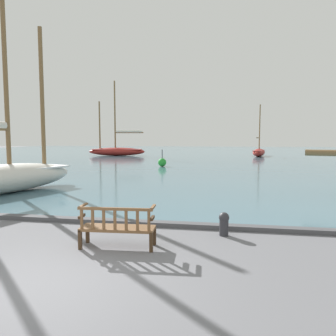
% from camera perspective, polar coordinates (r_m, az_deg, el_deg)
% --- Properties ---
extents(ground_plane, '(160.00, 160.00, 0.00)m').
position_cam_1_polar(ground_plane, '(5.96, -21.69, -18.51)').
color(ground_plane, slate).
extents(harbor_water, '(100.00, 80.00, 0.08)m').
position_cam_1_polar(harbor_water, '(48.75, 6.70, 2.49)').
color(harbor_water, slate).
rests_on(harbor_water, ground).
extents(quay_edge_kerb, '(40.00, 0.30, 0.12)m').
position_cam_1_polar(quay_edge_kerb, '(9.25, -8.88, -9.24)').
color(quay_edge_kerb, '#4C4C50').
rests_on(quay_edge_kerb, ground).
extents(park_bench, '(1.63, 0.63, 0.92)m').
position_cam_1_polar(park_bench, '(7.23, -8.81, -10.01)').
color(park_bench, '#3D2A19').
rests_on(park_bench, ground).
extents(sailboat_nearest_port, '(7.45, 2.77, 9.51)m').
position_cam_1_polar(sailboat_nearest_port, '(42.78, -8.90, 3.11)').
color(sailboat_nearest_port, maroon).
rests_on(sailboat_nearest_port, harbor_water).
extents(sailboat_outer_starboard, '(3.85, 6.88, 8.84)m').
position_cam_1_polar(sailboat_outer_starboard, '(15.27, -26.37, -0.85)').
color(sailboat_outer_starboard, silver).
rests_on(sailboat_outer_starboard, harbor_water).
extents(sailboat_far_starboard, '(2.41, 5.42, 6.41)m').
position_cam_1_polar(sailboat_far_starboard, '(42.41, 15.55, 2.70)').
color(sailboat_far_starboard, maroon).
rests_on(sailboat_far_starboard, harbor_water).
extents(mooring_bollard, '(0.25, 0.25, 0.57)m').
position_cam_1_polar(mooring_bollard, '(8.15, 9.72, -9.36)').
color(mooring_bollard, '#2D2D33').
rests_on(mooring_bollard, ground).
extents(channel_buoy, '(0.66, 0.66, 1.36)m').
position_cam_1_polar(channel_buoy, '(26.22, -1.02, 0.99)').
color(channel_buoy, green).
rests_on(channel_buoy, harbor_water).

